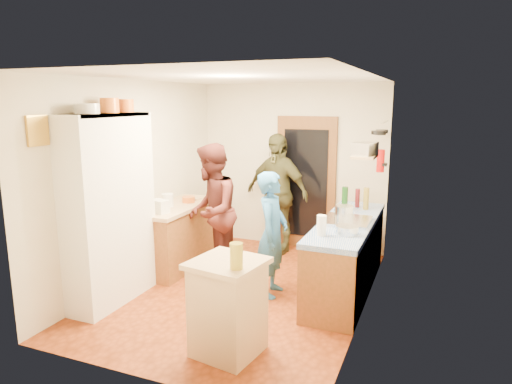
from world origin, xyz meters
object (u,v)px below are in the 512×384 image
Objects in this scene: right_counter_base at (346,258)px; person_back at (277,193)px; island_base at (228,310)px; person_left at (214,211)px; person_hob at (274,235)px; hutch_body at (110,210)px.

person_back reaches higher than right_counter_base.
person_back is (-0.57, 2.98, 0.50)m from island_base.
person_back reaches higher than island_base.
right_counter_base is at bearing -26.76° from person_back.
person_left is 0.97× the size of person_back.
right_counter_base is 1.45× the size of person_hob.
person_hob is at bearing -57.84° from person_back.
hutch_body reaches higher than island_base.
right_counter_base is (2.50, 1.30, -0.68)m from hutch_body.
hutch_body reaches higher than person_left.
person_back is at bearing 139.22° from right_counter_base.
right_counter_base is at bearing -63.19° from person_hob.
island_base is 3.07m from person_back.
hutch_body is at bearing -152.53° from right_counter_base.
right_counter_base is 1.82m from person_left.
person_hob is at bearing 26.00° from hutch_body.
person_left is 1.34m from person_back.
person_left reaches higher than right_counter_base.
person_left is (-1.01, 1.71, 0.47)m from island_base.
person_back is at bearing 63.88° from hutch_body.
hutch_body is 1.45× the size of person_hob.
hutch_body is 2.90m from right_counter_base.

